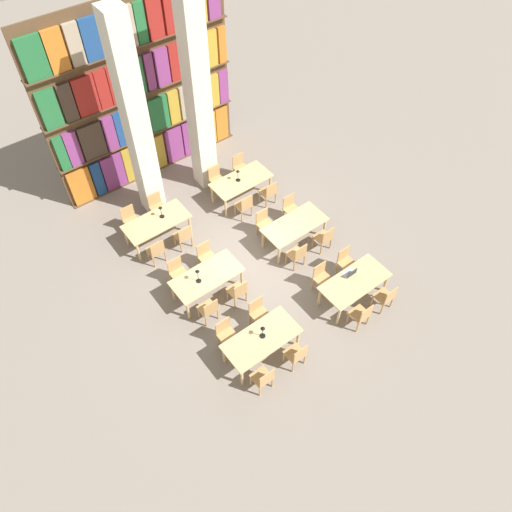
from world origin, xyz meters
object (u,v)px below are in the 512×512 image
at_px(chair_2, 297,354).
at_px(reading_table_5, 241,182).
at_px(chair_1, 226,333).
at_px(chair_4, 361,315).
at_px(chair_22, 269,192).
at_px(chair_7, 346,261).
at_px(desk_lamp_2, 161,210).
at_px(chair_11, 206,256).
at_px(chair_20, 244,205).
at_px(chair_5, 322,277).
at_px(reading_table_2, 207,278).
at_px(chair_15, 291,208).
at_px(chair_16, 156,250).
at_px(chair_18, 183,236).
at_px(desk_lamp_0, 263,330).
at_px(desk_lamp_3, 238,173).
at_px(chair_23, 240,167).
at_px(reading_table_1, 355,283).
at_px(chair_13, 264,223).
at_px(desk_lamp_1, 198,274).
at_px(chair_17, 131,219).
at_px(chair_6, 386,297).
at_px(pillar_left, 136,124).
at_px(chair_21, 216,179).
at_px(pillar_center, 198,98).
at_px(laptop, 350,273).
at_px(reading_table_4, 157,223).
at_px(chair_19, 157,206).
at_px(chair_9, 178,272).
at_px(chair_12, 297,254).
at_px(reading_table_0, 261,340).
at_px(chair_14, 324,238).
at_px(chair_8, 209,309).
at_px(chair_10, 238,291).

height_order(chair_2, reading_table_5, chair_2).
bearing_deg(reading_table_5, chair_1, -130.33).
xyz_separation_m(chair_4, chair_22, (0.86, 4.74, 0.00)).
height_order(chair_7, desk_lamp_2, desk_lamp_2).
distance_m(chair_11, chair_20, 2.14).
height_order(chair_11, chair_22, same).
relative_size(chair_5, reading_table_2, 0.48).
distance_m(chair_15, chair_16, 4.03).
xyz_separation_m(chair_18, desk_lamp_2, (-0.19, 0.77, 0.52)).
distance_m(desk_lamp_0, desk_lamp_3, 5.32).
distance_m(chair_4, chair_23, 6.24).
relative_size(reading_table_1, chair_13, 2.07).
relative_size(desk_lamp_1, chair_17, 0.53).
bearing_deg(reading_table_5, chair_5, -95.29).
relative_size(chair_1, desk_lamp_3, 2.13).
height_order(chair_5, reading_table_2, chair_5).
bearing_deg(chair_6, chair_16, 128.33).
height_order(chair_4, chair_15, same).
relative_size(chair_1, desk_lamp_0, 2.20).
xyz_separation_m(chair_15, chair_23, (-0.10, 2.34, 0.00)).
height_order(chair_15, chair_17, same).
relative_size(chair_6, chair_7, 1.00).
xyz_separation_m(chair_15, chair_16, (-3.91, 0.97, 0.00)).
height_order(pillar_left, chair_7, pillar_left).
distance_m(desk_lamp_1, chair_13, 2.83).
height_order(chair_1, chair_13, same).
bearing_deg(desk_lamp_2, chair_1, -99.24).
height_order(chair_21, chair_23, same).
bearing_deg(chair_4, pillar_left, 106.16).
xyz_separation_m(pillar_left, desk_lamp_0, (-0.41, -5.88, -2.01)).
bearing_deg(chair_13, desk_lamp_3, -100.11).
bearing_deg(chair_15, chair_20, -41.82).
bearing_deg(chair_22, chair_20, 180.00).
bearing_deg(reading_table_2, chair_11, 58.05).
height_order(pillar_center, laptop, pillar_center).
relative_size(chair_6, reading_table_2, 0.48).
xyz_separation_m(reading_table_1, reading_table_4, (-2.93, 4.81, 0.00)).
height_order(chair_1, chair_17, same).
height_order(chair_7, reading_table_2, chair_7).
distance_m(laptop, chair_22, 3.81).
bearing_deg(chair_19, chair_9, 72.02).
xyz_separation_m(chair_15, reading_table_5, (-0.59, 1.62, 0.16)).
relative_size(chair_12, desk_lamp_3, 2.13).
height_order(chair_9, chair_11, same).
distance_m(reading_table_0, chair_14, 3.72).
bearing_deg(chair_18, chair_8, -107.98).
bearing_deg(chair_8, pillar_center, 57.31).
distance_m(chair_12, chair_20, 2.34).
bearing_deg(desk_lamp_3, chair_10, -126.16).
bearing_deg(chair_4, chair_13, 90.14).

